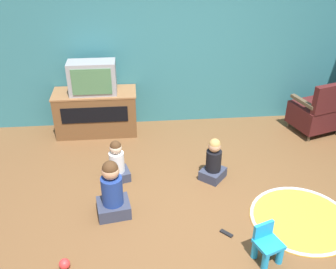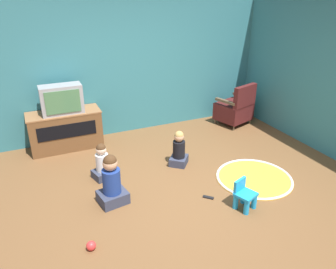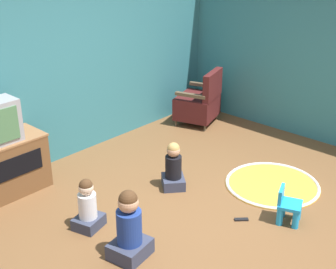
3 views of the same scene
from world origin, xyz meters
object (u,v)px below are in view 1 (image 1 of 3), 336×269
at_px(yellow_kid_chair, 267,246).
at_px(child_watching_right, 112,192).
at_px(black_armchair, 317,112).
at_px(television, 92,78).
at_px(tv_cabinet, 96,112).
at_px(toy_ball, 65,264).
at_px(remote_control, 226,233).
at_px(child_watching_left, 117,163).
at_px(child_watching_center, 214,162).

distance_m(yellow_kid_chair, child_watching_right, 1.75).
bearing_deg(black_armchair, television, -21.67).
bearing_deg(tv_cabinet, toy_ball, -93.20).
height_order(tv_cabinet, black_armchair, black_armchair).
bearing_deg(black_armchair, remote_control, 30.96).
distance_m(black_armchair, remote_control, 2.84).
bearing_deg(child_watching_right, child_watching_left, 78.11).
distance_m(child_watching_center, child_watching_right, 1.40).
height_order(television, child_watching_left, television).
bearing_deg(tv_cabinet, television, -90.00).
bearing_deg(child_watching_left, remote_control, -58.38).
distance_m(child_watching_center, remote_control, 1.06).
xyz_separation_m(tv_cabinet, child_watching_center, (1.58, -1.38, -0.10)).
distance_m(television, child_watching_center, 2.17).
bearing_deg(television, child_watching_right, -80.87).
height_order(child_watching_right, toy_ball, child_watching_right).
relative_size(tv_cabinet, remote_control, 9.09).
distance_m(child_watching_left, toy_ball, 1.53).
relative_size(child_watching_right, remote_control, 5.25).
height_order(child_watching_left, child_watching_right, child_watching_right).
distance_m(black_armchair, child_watching_right, 3.52).
bearing_deg(child_watching_center, child_watching_left, 126.08).
xyz_separation_m(television, child_watching_right, (0.31, -1.91, -0.62)).
bearing_deg(child_watching_right, toy_ball, -130.14).
height_order(child_watching_right, remote_control, child_watching_right).
bearing_deg(child_watching_left, child_watching_right, -108.04).
distance_m(child_watching_center, toy_ball, 2.20).
xyz_separation_m(black_armchair, yellow_kid_chair, (-1.56, -2.48, -0.17)).
height_order(yellow_kid_chair, child_watching_left, child_watching_left).
bearing_deg(yellow_kid_chair, tv_cabinet, 103.04).
xyz_separation_m(black_armchair, child_watching_right, (-3.10, -1.66, -0.03)).
distance_m(tv_cabinet, toy_ball, 2.75).
height_order(tv_cabinet, child_watching_center, tv_cabinet).
height_order(yellow_kid_chair, toy_ball, yellow_kid_chair).
xyz_separation_m(yellow_kid_chair, toy_ball, (-2.00, 0.06, -0.12)).
relative_size(television, remote_control, 5.02).
relative_size(black_armchair, child_watching_left, 1.54).
bearing_deg(child_watching_right, television, 90.02).
distance_m(yellow_kid_chair, remote_control, 0.51).
distance_m(television, child_watching_right, 2.03).
xyz_separation_m(child_watching_right, toy_ball, (-0.46, -0.76, -0.26)).
xyz_separation_m(yellow_kid_chair, child_watching_right, (-1.55, 0.82, 0.14)).
xyz_separation_m(child_watching_center, child_watching_right, (-1.27, -0.58, 0.06)).
relative_size(television, yellow_kid_chair, 1.73).
relative_size(child_watching_center, toy_ball, 5.42).
relative_size(black_armchair, toy_ball, 8.13).
distance_m(television, child_watching_left, 1.46).
relative_size(television, toy_ball, 6.32).
bearing_deg(tv_cabinet, child_watching_left, -75.27).
xyz_separation_m(yellow_kid_chair, child_watching_left, (-1.51, 1.49, 0.07)).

